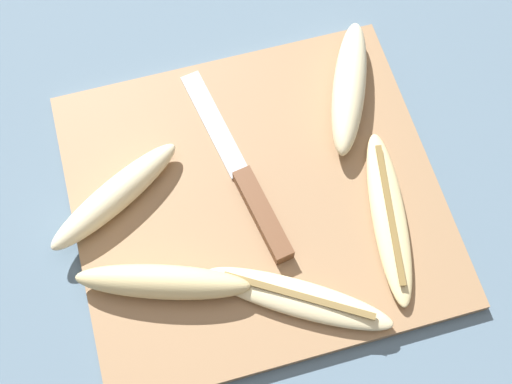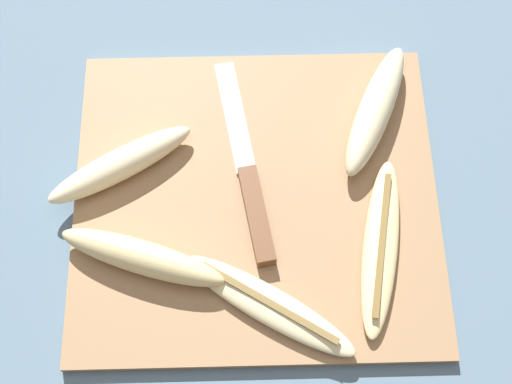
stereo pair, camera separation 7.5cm
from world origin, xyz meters
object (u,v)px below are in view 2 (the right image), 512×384
Objects in this scene: banana_ripe_center at (381,246)px; banana_pale_long at (375,110)px; knife at (252,195)px; banana_mellow_near at (142,257)px; banana_bright_far at (120,164)px; banana_cream_curved at (269,305)px.

banana_pale_long is at bearing 87.35° from banana_ripe_center.
banana_mellow_near reaches higher than knife.
banana_mellow_near is at bearing -75.12° from banana_bright_far.
banana_pale_long reaches higher than banana_mellow_near.
banana_pale_long reaches higher than knife.
banana_cream_curved and banana_ripe_center have the same top height.
banana_ripe_center is (0.12, 0.06, -0.00)m from banana_cream_curved.
banana_bright_far reaches higher than banana_cream_curved.
banana_cream_curved is 0.22m from banana_bright_far.
banana_mellow_near is at bearing -177.79° from banana_ripe_center.
banana_pale_long is at bearing 33.37° from banana_mellow_near.
banana_pale_long is (0.14, 0.09, 0.01)m from knife.
banana_bright_far is (-0.15, 0.15, 0.01)m from banana_cream_curved.
banana_bright_far is at bearing 160.44° from banana_ripe_center.
banana_cream_curved reaches higher than knife.
banana_mellow_near reaches higher than banana_cream_curved.
banana_cream_curved is 1.04× the size of banana_mellow_near.
knife is at bearing -145.68° from banana_pale_long.
banana_ripe_center is at bearing 26.84° from banana_cream_curved.
banana_mellow_near is (-0.12, 0.05, 0.01)m from banana_cream_curved.
knife is 1.42× the size of banana_mellow_near.
banana_cream_curved is 0.13m from banana_ripe_center.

